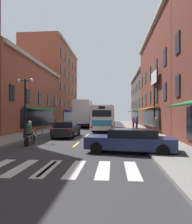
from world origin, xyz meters
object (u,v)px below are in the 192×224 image
sedan_near (67,129)px  motorcycle_rider (30,135)px  bicycle_near (33,132)px  pedestrian_far (133,122)px  billboard_sign (154,85)px  pedestrian_rear (137,122)px  transit_bus (105,117)px  sedan_far (91,121)px  box_truck (84,114)px  pedestrian_near (53,122)px  sedan_mid (131,141)px  pedestrian_mid (156,126)px  street_lamp_twin (25,105)px

sedan_near → motorcycle_rider: motorcycle_rider is taller
bicycle_near → pedestrian_far: size_ratio=1.06×
billboard_sign → pedestrian_rear: bearing=102.3°
transit_bus → sedan_far: transit_bus is taller
sedan_near → pedestrian_far: size_ratio=2.87×
box_truck → sedan_far: size_ratio=1.61×
motorcycle_rider → pedestrian_rear: size_ratio=1.21×
transit_bus → pedestrian_near: size_ratio=7.47×
box_truck → bicycle_near: size_ratio=4.21×
sedan_mid → pedestrian_near: (-8.90, 16.01, 0.33)m
motorcycle_rider → sedan_mid: bearing=-20.4°
sedan_far → bicycle_near: (-2.75, -23.45, -0.25)m
pedestrian_near → box_truck: bearing=-16.7°
pedestrian_mid → pedestrian_far: (-1.00, 11.12, -0.04)m
sedan_mid → pedestrian_far: pedestrian_far is taller
pedestrian_far → transit_bus: bearing=102.7°
sedan_near → pedestrian_near: 9.29m
transit_bus → pedestrian_rear: 4.49m
sedan_near → billboard_sign: bearing=26.9°
sedan_far → pedestrian_near: bearing=-103.1°
box_truck → billboard_sign: bearing=-45.8°
pedestrian_mid → street_lamp_twin: (-11.12, -2.46, 1.87)m
street_lamp_twin → motorcycle_rider: bearing=-61.3°
transit_bus → pedestrian_rear: transit_bus is taller
sedan_far → pedestrian_mid: bearing=-69.9°
box_truck → sedan_far: bearing=89.4°
billboard_sign → pedestrian_rear: billboard_sign is taller
box_truck → pedestrian_far: 7.92m
box_truck → pedestrian_mid: bearing=-57.9°
motorcycle_rider → bicycle_near: bearing=108.4°
billboard_sign → sedan_mid: bearing=-106.4°
pedestrian_near → transit_bus: bearing=-67.3°
sedan_near → pedestrian_far: (7.09, 11.42, 0.25)m
sedan_mid → street_lamp_twin: (-8.25, 5.32, 2.20)m
pedestrian_far → street_lamp_twin: street_lamp_twin is taller
sedan_mid → sedan_far: size_ratio=1.12×
box_truck → pedestrian_far: size_ratio=4.46×
box_truck → sedan_far: box_truck is taller
box_truck → sedan_far: (0.10, 9.33, -1.34)m
sedan_mid → street_lamp_twin: size_ratio=1.02×
transit_bus → box_truck: (-3.46, 4.39, 0.43)m
billboard_sign → pedestrian_mid: billboard_sign is taller
pedestrian_far → sedan_mid: bearing=160.4°
pedestrian_rear → street_lamp_twin: size_ratio=0.35×
sedan_near → sedan_far: sedan_far is taller
transit_bus → motorcycle_rider: transit_bus is taller
sedan_far → pedestrian_rear: size_ratio=2.63×
sedan_near → pedestrian_mid: pedestrian_mid is taller
pedestrian_mid → pedestrian_near: bearing=46.5°
sedan_far → street_lamp_twin: street_lamp_twin is taller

